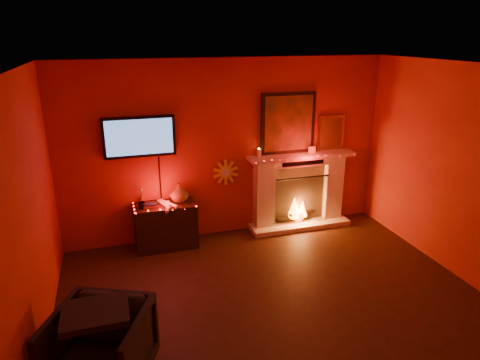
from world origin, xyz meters
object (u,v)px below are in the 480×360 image
(console_table, at_px, (166,223))
(sunburst_clock, at_px, (226,172))
(tv, at_px, (139,137))
(fireplace, at_px, (299,184))
(armchair, at_px, (100,348))

(console_table, bearing_deg, sunburst_clock, 12.69)
(tv, bearing_deg, console_table, -34.43)
(fireplace, distance_m, console_table, 2.19)
(tv, height_order, armchair, tv)
(tv, distance_m, console_table, 1.31)
(tv, bearing_deg, armchair, -103.56)
(fireplace, xyz_separation_m, tv, (-2.44, 0.06, 0.92))
(sunburst_clock, xyz_separation_m, console_table, (-0.97, -0.22, -0.62))
(sunburst_clock, bearing_deg, fireplace, -4.37)
(fireplace, height_order, sunburst_clock, fireplace)
(fireplace, relative_size, tv, 1.76)
(tv, xyz_separation_m, console_table, (0.28, -0.19, -1.27))
(fireplace, distance_m, tv, 2.61)
(console_table, bearing_deg, fireplace, 3.37)
(fireplace, distance_m, sunburst_clock, 1.23)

